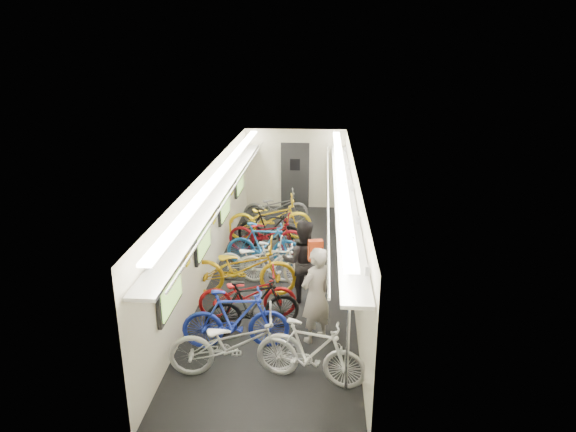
# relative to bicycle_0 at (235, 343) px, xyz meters

# --- Properties ---
(train_car_shell) EXTENTS (10.00, 10.00, 10.00)m
(train_car_shell) POSITION_rel_bicycle_0_xyz_m (0.05, 4.22, 1.13)
(train_car_shell) COLOR black
(train_car_shell) RESTS_ON ground
(bicycle_0) EXTENTS (2.07, 0.94, 1.05)m
(bicycle_0) POSITION_rel_bicycle_0_xyz_m (0.00, 0.00, 0.00)
(bicycle_0) COLOR #AEAEB2
(bicycle_0) RESTS_ON ground
(bicycle_1) EXTENTS (1.80, 0.67, 1.06)m
(bicycle_1) POSITION_rel_bicycle_0_xyz_m (-0.11, 0.69, 0.00)
(bicycle_1) COLOR #1C2FAD
(bicycle_1) RESTS_ON ground
(bicycle_2) EXTENTS (1.85, 0.84, 0.94)m
(bicycle_2) POSITION_rel_bicycle_0_xyz_m (-0.07, 1.70, -0.06)
(bicycle_2) COLOR maroon
(bicycle_2) RESTS_ON ground
(bicycle_3) EXTENTS (1.73, 0.99, 1.00)m
(bicycle_3) POSITION_rel_bicycle_0_xyz_m (0.10, 1.20, -0.02)
(bicycle_3) COLOR black
(bicycle_3) RESTS_ON ground
(bicycle_4) EXTENTS (2.20, 0.83, 1.14)m
(bicycle_4) POSITION_rel_bicycle_0_xyz_m (-0.31, 2.60, 0.05)
(bicycle_4) COLOR #C89212
(bicycle_4) RESTS_ON ground
(bicycle_5) EXTENTS (1.60, 0.68, 0.93)m
(bicycle_5) POSITION_rel_bicycle_0_xyz_m (0.30, 3.08, -0.06)
(bicycle_5) COLOR silver
(bicycle_5) RESTS_ON ground
(bicycle_6) EXTENTS (1.83, 0.70, 0.95)m
(bicycle_6) POSITION_rel_bicycle_0_xyz_m (-0.08, 3.24, -0.05)
(bicycle_6) COLOR #B6B6BB
(bicycle_6) RESTS_ON ground
(bicycle_7) EXTENTS (1.74, 0.60, 1.03)m
(bicycle_7) POSITION_rel_bicycle_0_xyz_m (-0.03, 4.01, -0.01)
(bicycle_7) COLOR #185494
(bicycle_7) RESTS_ON ground
(bicycle_8) EXTENTS (1.95, 0.89, 0.99)m
(bicycle_8) POSITION_rel_bicycle_0_xyz_m (-0.05, 4.76, -0.03)
(bicycle_8) COLOR maroon
(bicycle_8) RESTS_ON ground
(bicycle_9) EXTENTS (1.81, 0.94, 1.05)m
(bicycle_9) POSITION_rel_bicycle_0_xyz_m (0.01, 4.98, -0.00)
(bicycle_9) COLOR black
(bicycle_9) RESTS_ON ground
(bicycle_10) EXTENTS (2.23, 1.05, 1.13)m
(bicycle_10) POSITION_rel_bicycle_0_xyz_m (-0.07, 5.69, 0.04)
(bicycle_10) COLOR yellow
(bicycle_10) RESTS_ON ground
(bicycle_11) EXTENTS (1.73, 0.87, 1.00)m
(bicycle_11) POSITION_rel_bicycle_0_xyz_m (1.13, -0.12, -0.03)
(bicycle_11) COLOR silver
(bicycle_11) RESTS_ON ground
(bicycle_12) EXTENTS (1.88, 0.87, 0.95)m
(bicycle_12) POSITION_rel_bicycle_0_xyz_m (-0.04, 6.90, -0.05)
(bicycle_12) COLOR slate
(bicycle_12) RESTS_ON ground
(passenger_near) EXTENTS (0.72, 0.71, 1.68)m
(passenger_near) POSITION_rel_bicycle_0_xyz_m (1.18, 1.03, 0.31)
(passenger_near) COLOR gray
(passenger_near) RESTS_ON ground
(passenger_mid) EXTENTS (0.84, 0.68, 1.64)m
(passenger_mid) POSITION_rel_bicycle_0_xyz_m (0.89, 2.47, 0.29)
(passenger_mid) COLOR black
(passenger_mid) RESTS_ON ground
(backpack) EXTENTS (0.28, 0.19, 0.38)m
(backpack) POSITION_rel_bicycle_0_xyz_m (1.15, 1.90, 0.75)
(backpack) COLOR #A02C10
(backpack) RESTS_ON passenger_near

